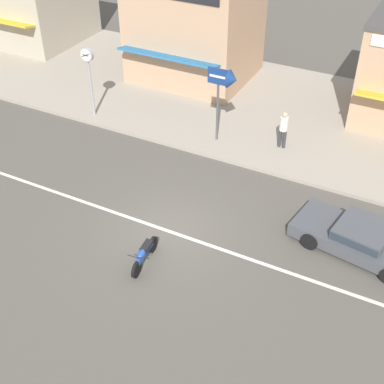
{
  "coord_description": "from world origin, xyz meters",
  "views": [
    {
      "loc": [
        7.12,
        -12.09,
        12.3
      ],
      "look_at": [
        0.18,
        1.44,
        0.8
      ],
      "focal_mm": 50.0,
      "sensor_mm": 36.0,
      "label": 1
    }
  ],
  "objects": [
    {
      "name": "sedan_dark_grey_2",
      "position": [
        6.11,
        2.04,
        0.54
      ],
      "size": [
        4.71,
        2.46,
        1.06
      ],
      "color": "#47494F",
      "rests_on": "ground"
    },
    {
      "name": "pedestrian_near_clock",
      "position": [
        1.71,
        6.77,
        1.11
      ],
      "size": [
        0.34,
        0.34,
        1.65
      ],
      "color": "#333338",
      "rests_on": "kerb_strip"
    },
    {
      "name": "shopfront_mid_block",
      "position": [
        -4.8,
        11.5,
        2.86
      ],
      "size": [
        5.84,
        5.83,
        5.41
      ],
      "color": "tan",
      "rests_on": "kerb_strip"
    },
    {
      "name": "ground_plane",
      "position": [
        0.0,
        0.0,
        0.0
      ],
      "size": [
        160.0,
        160.0,
        0.0
      ],
      "primitive_type": "plane",
      "color": "#544F47"
    },
    {
      "name": "arrow_signboard",
      "position": [
        -0.52,
        6.05,
        2.94
      ],
      "size": [
        1.27,
        0.75,
        3.32
      ],
      "color": "#4C4C51",
      "rests_on": "kerb_strip"
    },
    {
      "name": "motorcycle_2",
      "position": [
        0.09,
        -1.73,
        0.42
      ],
      "size": [
        0.56,
        1.79,
        0.8
      ],
      "color": "black",
      "rests_on": "ground"
    },
    {
      "name": "street_clock",
      "position": [
        -7.0,
        5.46,
        2.57
      ],
      "size": [
        0.62,
        0.22,
        3.26
      ],
      "color": "#9E9EA3",
      "rests_on": "kerb_strip"
    },
    {
      "name": "lane_centre_stripe",
      "position": [
        0.0,
        0.0,
        0.0
      ],
      "size": [
        50.4,
        0.14,
        0.01
      ],
      "primitive_type": "cube",
      "color": "silver",
      "rests_on": "ground"
    },
    {
      "name": "kerb_strip",
      "position": [
        0.0,
        9.81,
        0.07
      ],
      "size": [
        68.0,
        10.0,
        0.15
      ],
      "primitive_type": "cube",
      "color": "#9E9384",
      "rests_on": "ground"
    }
  ]
}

